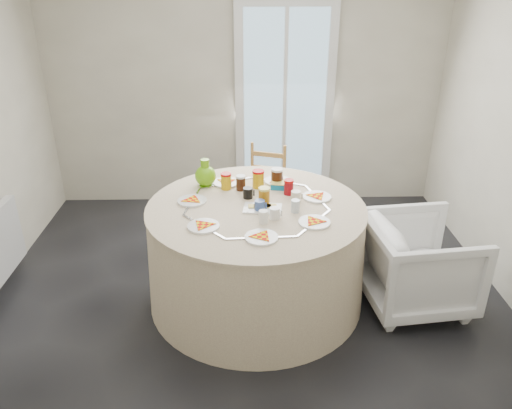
{
  "coord_description": "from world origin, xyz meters",
  "views": [
    {
      "loc": [
        -0.02,
        -3.06,
        2.35
      ],
      "look_at": [
        0.07,
        0.17,
        0.8
      ],
      "focal_mm": 35.0,
      "sensor_mm": 36.0,
      "label": 1
    }
  ],
  "objects_px": {
    "green_pitcher": "(205,176)",
    "armchair": "(419,259)",
    "table": "(256,255)",
    "wooden_chair": "(264,185)"
  },
  "relations": [
    {
      "from": "wooden_chair",
      "to": "armchair",
      "type": "distance_m",
      "value": 1.64
    },
    {
      "from": "wooden_chair",
      "to": "green_pitcher",
      "type": "distance_m",
      "value": 0.96
    },
    {
      "from": "table",
      "to": "armchair",
      "type": "bearing_deg",
      "value": -4.96
    },
    {
      "from": "armchair",
      "to": "green_pitcher",
      "type": "height_order",
      "value": "green_pitcher"
    },
    {
      "from": "green_pitcher",
      "to": "armchair",
      "type": "bearing_deg",
      "value": 4.14
    },
    {
      "from": "table",
      "to": "wooden_chair",
      "type": "distance_m",
      "value": 1.12
    },
    {
      "from": "wooden_chair",
      "to": "armchair",
      "type": "height_order",
      "value": "wooden_chair"
    },
    {
      "from": "table",
      "to": "armchair",
      "type": "height_order",
      "value": "table"
    },
    {
      "from": "armchair",
      "to": "wooden_chair",
      "type": "bearing_deg",
      "value": 35.43
    },
    {
      "from": "table",
      "to": "green_pitcher",
      "type": "height_order",
      "value": "green_pitcher"
    }
  ]
}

